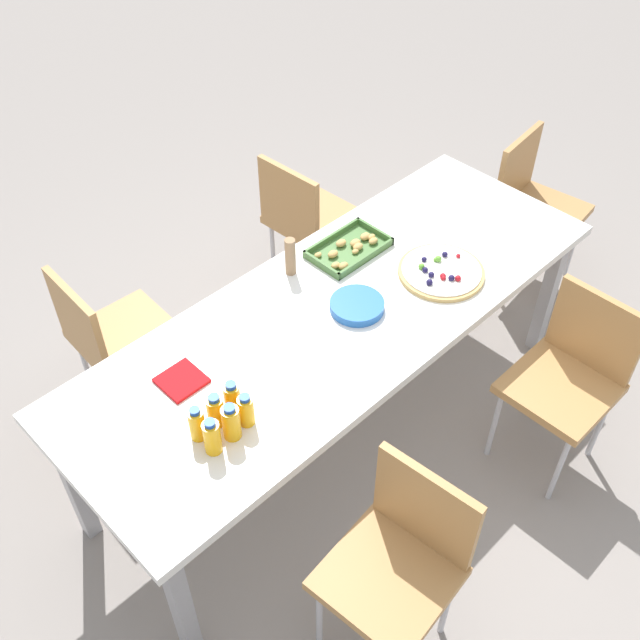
# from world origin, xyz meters

# --- Properties ---
(ground_plane) EXTENTS (12.00, 12.00, 0.00)m
(ground_plane) POSITION_xyz_m (0.00, 0.00, 0.00)
(ground_plane) COLOR gray
(party_table) EXTENTS (2.35, 0.84, 0.76)m
(party_table) POSITION_xyz_m (0.00, 0.00, 0.69)
(party_table) COLOR white
(party_table) RESTS_ON ground_plane
(chair_far_right) EXTENTS (0.42, 0.42, 0.83)m
(chair_far_right) POSITION_xyz_m (0.57, 0.79, 0.50)
(chair_far_right) COLOR #B7844C
(chair_far_right) RESTS_ON ground_plane
(chair_near_right) EXTENTS (0.40, 0.40, 0.83)m
(chair_near_right) POSITION_xyz_m (0.60, -0.73, 0.50)
(chair_near_right) COLOR #B7844C
(chair_near_right) RESTS_ON ground_plane
(chair_near_left) EXTENTS (0.44, 0.44, 0.83)m
(chair_near_left) POSITION_xyz_m (-0.51, -0.78, 0.50)
(chair_near_left) COLOR #B7844C
(chair_near_left) RESTS_ON ground_plane
(chair_end) EXTENTS (0.44, 0.44, 0.83)m
(chair_end) POSITION_xyz_m (1.51, 0.06, 0.50)
(chair_end) COLOR #B7844C
(chair_end) RESTS_ON ground_plane
(chair_far_left) EXTENTS (0.42, 0.42, 0.83)m
(chair_far_left) POSITION_xyz_m (-0.62, 0.76, 0.50)
(chair_far_left) COLOR #B7844C
(chair_far_left) RESTS_ON ground_plane
(juice_bottle_0) EXTENTS (0.06, 0.06, 0.15)m
(juice_bottle_0) POSITION_xyz_m (-0.78, -0.18, 0.83)
(juice_bottle_0) COLOR #FAAB14
(juice_bottle_0) RESTS_ON party_table
(juice_bottle_1) EXTENTS (0.06, 0.06, 0.15)m
(juice_bottle_1) POSITION_xyz_m (-0.69, -0.18, 0.83)
(juice_bottle_1) COLOR #F8AC14
(juice_bottle_1) RESTS_ON party_table
(juice_bottle_2) EXTENTS (0.06, 0.06, 0.13)m
(juice_bottle_2) POSITION_xyz_m (-0.62, -0.17, 0.82)
(juice_bottle_2) COLOR #F8AC14
(juice_bottle_2) RESTS_ON party_table
(juice_bottle_3) EXTENTS (0.05, 0.05, 0.14)m
(juice_bottle_3) POSITION_xyz_m (-0.78, -0.10, 0.82)
(juice_bottle_3) COLOR #F8AC14
(juice_bottle_3) RESTS_ON party_table
(juice_bottle_4) EXTENTS (0.06, 0.06, 0.13)m
(juice_bottle_4) POSITION_xyz_m (-0.70, -0.10, 0.82)
(juice_bottle_4) COLOR #FAAE14
(juice_bottle_4) RESTS_ON party_table
(juice_bottle_5) EXTENTS (0.06, 0.06, 0.14)m
(juice_bottle_5) POSITION_xyz_m (-0.63, -0.10, 0.82)
(juice_bottle_5) COLOR #F8AD14
(juice_bottle_5) RESTS_ON party_table
(fruit_pizza) EXTENTS (0.36, 0.36, 0.05)m
(fruit_pizza) POSITION_xyz_m (0.44, -0.15, 0.77)
(fruit_pizza) COLOR tan
(fruit_pizza) RESTS_ON party_table
(snack_tray) EXTENTS (0.34, 0.21, 0.04)m
(snack_tray) POSITION_xyz_m (0.28, 0.22, 0.77)
(snack_tray) COLOR #477238
(snack_tray) RESTS_ON party_table
(plate_stack) EXTENTS (0.21, 0.21, 0.03)m
(plate_stack) POSITION_xyz_m (0.05, -0.05, 0.78)
(plate_stack) COLOR blue
(plate_stack) RESTS_ON party_table
(napkin_stack) EXTENTS (0.15, 0.15, 0.01)m
(napkin_stack) POSITION_xyz_m (-0.67, 0.13, 0.77)
(napkin_stack) COLOR red
(napkin_stack) RESTS_ON party_table
(cardboard_tube) EXTENTS (0.04, 0.04, 0.17)m
(cardboard_tube) POSITION_xyz_m (0.01, 0.30, 0.84)
(cardboard_tube) COLOR #9E7A56
(cardboard_tube) RESTS_ON party_table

